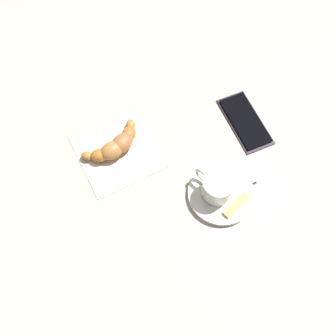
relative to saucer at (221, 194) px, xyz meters
name	(u,v)px	position (x,y,z in m)	size (l,w,h in m)	color
ground_plane	(162,175)	(-0.11, -0.05, -0.01)	(1.80, 1.80, 0.00)	#AAA194
saucer	(221,194)	(0.00, 0.00, 0.00)	(0.13, 0.13, 0.01)	white
espresso_cup	(217,187)	(-0.01, -0.01, 0.03)	(0.08, 0.06, 0.05)	white
teaspoon	(224,194)	(0.01, 0.00, 0.01)	(0.05, 0.12, 0.01)	silver
sugar_packet	(236,205)	(0.04, 0.00, 0.01)	(0.06, 0.02, 0.01)	tan
napkin	(118,152)	(-0.21, -0.08, 0.00)	(0.16, 0.16, 0.00)	silver
croissant	(116,146)	(-0.22, -0.08, 0.01)	(0.07, 0.14, 0.03)	#A56D33
cell_phone	(245,121)	(-0.08, 0.16, 0.00)	(0.16, 0.11, 0.01)	black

